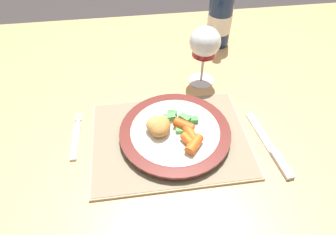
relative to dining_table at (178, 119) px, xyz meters
name	(u,v)px	position (x,y,z in m)	size (l,w,h in m)	color
ground_plane	(174,225)	(0.00, 0.00, -0.66)	(6.00, 6.00, 0.00)	#383333
dining_table	(178,119)	(0.00, 0.00, 0.00)	(1.48, 0.89, 0.74)	tan
placemat	(170,139)	(-0.04, -0.14, 0.09)	(0.34, 0.26, 0.01)	tan
dinner_plate	(175,133)	(-0.03, -0.14, 0.10)	(0.24, 0.24, 0.02)	white
breaded_croquettes	(159,126)	(-0.06, -0.13, 0.13)	(0.06, 0.07, 0.03)	tan
green_beans_pile	(183,119)	(-0.01, -0.11, 0.12)	(0.08, 0.07, 0.02)	#338438
glazed_carrots	(190,136)	(0.00, -0.17, 0.12)	(0.06, 0.10, 0.02)	orange
fork	(76,139)	(-0.25, -0.11, 0.09)	(0.02, 0.14, 0.01)	silver
table_knife	(272,149)	(0.17, -0.20, 0.09)	(0.04, 0.19, 0.01)	silver
wine_glass	(205,45)	(0.07, 0.05, 0.20)	(0.08, 0.08, 0.16)	silver
bottle	(220,15)	(0.16, 0.23, 0.18)	(0.07, 0.07, 0.27)	navy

